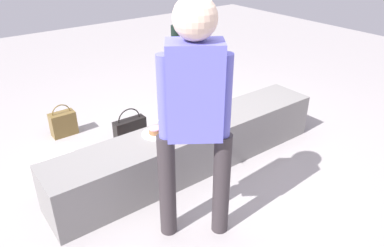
% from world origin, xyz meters
% --- Properties ---
extents(ground_plane, '(12.00, 12.00, 0.00)m').
position_xyz_m(ground_plane, '(0.00, 0.00, 0.00)').
color(ground_plane, '#9D9797').
extents(concrete_ledge, '(2.68, 0.46, 0.43)m').
position_xyz_m(concrete_ledge, '(0.00, 0.00, 0.22)').
color(concrete_ledge, gray).
rests_on(concrete_ledge, ground_plane).
extents(child_seated, '(0.29, 0.35, 0.48)m').
position_xyz_m(child_seated, '(-0.06, -0.04, 0.65)').
color(child_seated, '#252440').
rests_on(child_seated, concrete_ledge).
extents(adult_standing, '(0.43, 0.36, 1.67)m').
position_xyz_m(adult_standing, '(-0.49, -0.66, 1.00)').
color(adult_standing, '#352E31').
rests_on(adult_standing, ground_plane).
extents(cake_plate, '(0.22, 0.22, 0.07)m').
position_xyz_m(cake_plate, '(-0.36, 0.07, 0.45)').
color(cake_plate, white).
rests_on(cake_plate, concrete_ledge).
extents(gift_bag, '(0.19, 0.09, 0.29)m').
position_xyz_m(gift_bag, '(0.37, 0.46, 0.13)').
color(gift_bag, '#59C6B2').
rests_on(gift_bag, ground_plane).
extents(railing_post, '(0.36, 0.36, 0.96)m').
position_xyz_m(railing_post, '(0.76, 1.36, 0.35)').
color(railing_post, black).
rests_on(railing_post, ground_plane).
extents(water_bottle_near_gift, '(0.07, 0.07, 0.23)m').
position_xyz_m(water_bottle_near_gift, '(0.01, 0.61, 0.10)').
color(water_bottle_near_gift, silver).
rests_on(water_bottle_near_gift, ground_plane).
extents(party_cup_red, '(0.08, 0.08, 0.12)m').
position_xyz_m(party_cup_red, '(-0.35, 0.49, 0.06)').
color(party_cup_red, red).
rests_on(party_cup_red, ground_plane).
extents(cake_box_white, '(0.35, 0.31, 0.14)m').
position_xyz_m(cake_box_white, '(-1.02, 0.78, 0.07)').
color(cake_box_white, white).
rests_on(cake_box_white, ground_plane).
extents(handbag_black_leather, '(0.34, 0.11, 0.36)m').
position_xyz_m(handbag_black_leather, '(-0.24, 0.78, 0.13)').
color(handbag_black_leather, black).
rests_on(handbag_black_leather, ground_plane).
extents(handbag_brown_canvas, '(0.26, 0.14, 0.35)m').
position_xyz_m(handbag_brown_canvas, '(-0.75, 1.31, 0.13)').
color(handbag_brown_canvas, brown).
rests_on(handbag_brown_canvas, ground_plane).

